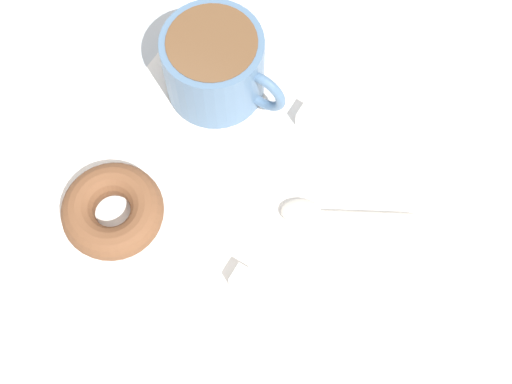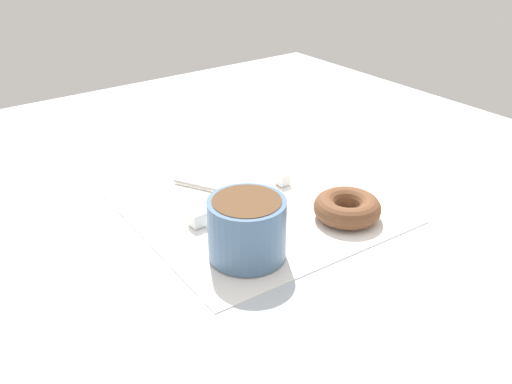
{
  "view_description": "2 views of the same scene",
  "coord_description": "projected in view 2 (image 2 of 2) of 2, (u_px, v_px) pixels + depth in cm",
  "views": [
    {
      "loc": [
        -8.88,
        19.67,
        59.54
      ],
      "look_at": [
        2.83,
        -0.07,
        2.3
      ],
      "focal_mm": 50.0,
      "sensor_mm": 36.0,
      "label": 1
    },
    {
      "loc": [
        58.3,
        -40.96,
        38.61
      ],
      "look_at": [
        2.83,
        -0.07,
        2.3
      ],
      "focal_mm": 40.0,
      "sensor_mm": 36.0,
      "label": 2
    }
  ],
  "objects": [
    {
      "name": "ground_plane",
      "position": [
        245.0,
        205.0,
        0.81
      ],
      "size": [
        120.0,
        120.0,
        2.0
      ],
      "primitive_type": "cube",
      "color": "#B2BCC6"
    },
    {
      "name": "napkin",
      "position": [
        256.0,
        206.0,
        0.79
      ],
      "size": [
        34.02,
        34.02,
        0.3
      ],
      "primitive_type": "cube",
      "rotation": [
        0.0,
        0.0,
        -0.04
      ],
      "color": "white",
      "rests_on": "ground_plane"
    },
    {
      "name": "spoon",
      "position": [
        225.0,
        191.0,
        0.82
      ],
      "size": [
        10.96,
        6.86,
        0.9
      ],
      "color": "#B7B2A8",
      "rests_on": "napkin"
    },
    {
      "name": "sugar_cube_extra",
      "position": [
        197.0,
        219.0,
        0.74
      ],
      "size": [
        1.88,
        1.88,
        1.88
      ],
      "primitive_type": "cube",
      "color": "white",
      "rests_on": "napkin"
    },
    {
      "name": "coffee_cup",
      "position": [
        246.0,
        227.0,
        0.66
      ],
      "size": [
        12.14,
        9.23,
        7.4
      ],
      "color": "slate",
      "rests_on": "napkin"
    },
    {
      "name": "donut",
      "position": [
        347.0,
        208.0,
        0.75
      ],
      "size": [
        8.93,
        8.93,
        2.92
      ],
      "primitive_type": "torus",
      "color": "brown",
      "rests_on": "napkin"
    },
    {
      "name": "sugar_cube",
      "position": [
        282.0,
        178.0,
        0.84
      ],
      "size": [
        1.73,
        1.73,
        1.73
      ],
      "primitive_type": "cube",
      "color": "white",
      "rests_on": "napkin"
    }
  ]
}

